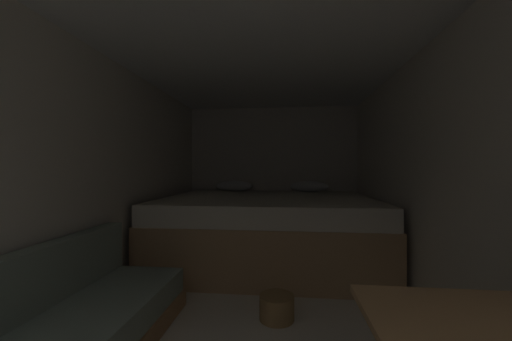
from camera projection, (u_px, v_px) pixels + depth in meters
The scene contains 7 objects.
ground_plane at pixel (256, 320), 2.20m from camera, with size 6.93×6.93×0.00m, color beige.
wall_back at pixel (272, 174), 4.67m from camera, with size 2.74×0.05×2.12m, color beige.
wall_left at pixel (89, 180), 2.33m from camera, with size 0.05×4.93×2.12m, color beige.
wall_right at pixel (445, 181), 2.05m from camera, with size 0.05×4.93×2.12m, color beige.
ceiling_slab at pixel (256, 36), 2.18m from camera, with size 2.74×4.93×0.05m, color white.
bed at pixel (268, 228), 3.62m from camera, with size 2.52×1.98×0.96m.
wicker_basket at pixel (277, 307), 2.22m from camera, with size 0.27×0.27×0.18m.
Camera 1 is at (0.23, -0.15, 1.15)m, focal length 20.39 mm.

